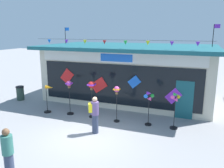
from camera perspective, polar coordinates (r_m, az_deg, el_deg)
name	(u,v)px	position (r m, az deg, el deg)	size (l,w,h in m)	color
ground_plane	(88,136)	(10.34, -5.97, -12.73)	(80.00, 80.00, 0.00)	gray
kite_shop_building	(130,72)	(15.48, 4.45, 3.04)	(10.71, 6.24, 4.85)	beige
wind_spinner_far_left	(49,95)	(13.20, -15.35, -2.75)	(0.66, 0.39, 1.57)	black
wind_spinner_left	(69,90)	(12.63, -10.49, -1.53)	(0.37, 0.37, 1.88)	black
wind_spinner_center_left	(92,89)	(11.97, -5.05, -1.12)	(0.36, 0.36, 1.95)	black
wind_spinner_center_right	(117,95)	(11.36, 1.18, -2.63)	(0.30, 0.30, 1.84)	black
wind_spinner_right	(149,101)	(11.11, 9.06, -4.23)	(0.45, 0.32, 1.70)	black
wind_spinner_far_right	(175,106)	(10.99, 15.26, -5.17)	(0.42, 0.37, 1.75)	black
person_near_camera	(95,114)	(10.30, -4.31, -7.42)	(0.48, 0.41, 1.68)	#333D56
person_mid_plaza	(8,154)	(7.92, -24.24, -15.46)	(0.34, 0.34, 1.68)	#333D56
trash_bin	(20,93)	(16.39, -21.69, -2.08)	(0.52, 0.52, 0.93)	#2D4238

